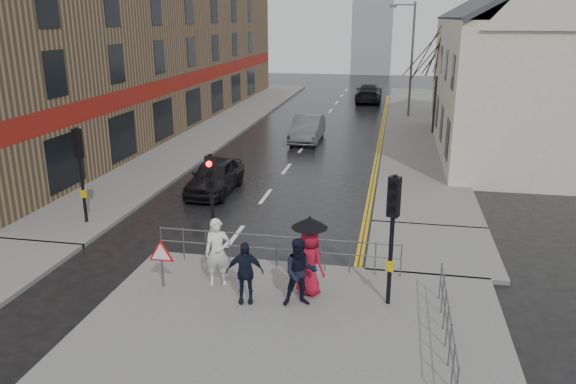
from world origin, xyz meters
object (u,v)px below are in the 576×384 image
at_px(pedestrian_a, 218,252).
at_px(pedestrian_b, 300,272).
at_px(pedestrian_d, 245,272).
at_px(car_mid, 307,129).
at_px(pedestrian_with_umbrella, 309,253).
at_px(car_parked, 215,176).

bearing_deg(pedestrian_a, pedestrian_b, -35.54).
xyz_separation_m(pedestrian_d, car_mid, (-1.63, 20.16, -0.20)).
distance_m(pedestrian_b, pedestrian_with_umbrella, 0.71).
bearing_deg(pedestrian_b, pedestrian_a, 146.65).
bearing_deg(pedestrian_b, pedestrian_d, 168.22).
height_order(pedestrian_a, car_parked, pedestrian_a).
bearing_deg(pedestrian_a, car_mid, 73.43).
bearing_deg(pedestrian_b, car_mid, 82.31).
distance_m(pedestrian_a, pedestrian_with_umbrella, 2.52).
relative_size(pedestrian_with_umbrella, pedestrian_d, 1.30).
bearing_deg(car_parked, pedestrian_d, -66.90).
bearing_deg(car_mid, pedestrian_with_umbrella, -80.67).
distance_m(pedestrian_a, pedestrian_b, 2.50).
height_order(car_parked, car_mid, car_mid).
bearing_deg(pedestrian_a, pedestrian_d, -59.08).
height_order(pedestrian_with_umbrella, car_parked, pedestrian_with_umbrella).
distance_m(car_parked, car_mid, 11.08).
xyz_separation_m(pedestrian_with_umbrella, car_parked, (-5.36, 8.54, -0.58)).
xyz_separation_m(pedestrian_with_umbrella, car_mid, (-3.16, 19.40, -0.52)).
bearing_deg(pedestrian_d, car_mid, 82.75).
height_order(pedestrian_b, pedestrian_d, pedestrian_b).
bearing_deg(pedestrian_with_umbrella, car_parked, 122.09).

